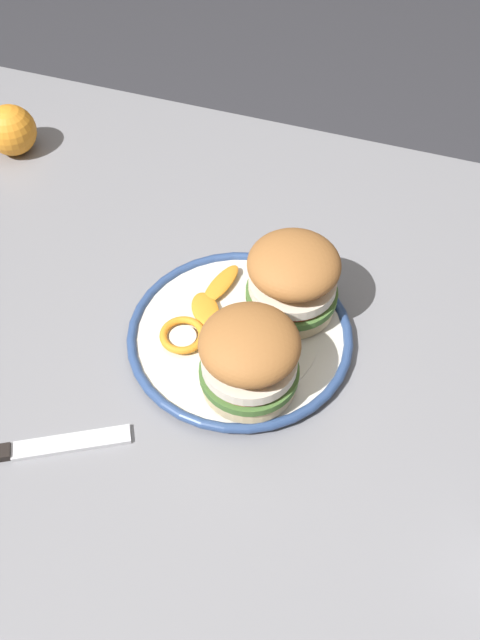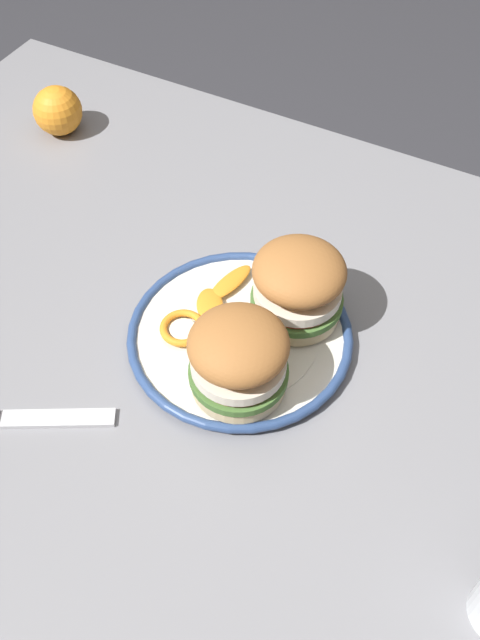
{
  "view_description": "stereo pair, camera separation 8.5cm",
  "coord_description": "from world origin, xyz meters",
  "px_view_note": "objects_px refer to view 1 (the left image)",
  "views": [
    {
      "loc": [
        0.18,
        -0.48,
        1.45
      ],
      "look_at": [
        0.01,
        0.03,
        0.78
      ],
      "focal_mm": 40.41,
      "sensor_mm": 36.0,
      "label": 1
    },
    {
      "loc": [
        0.26,
        -0.45,
        1.45
      ],
      "look_at": [
        0.01,
        0.03,
        0.78
      ],
      "focal_mm": 40.41,
      "sensor_mm": 36.0,
      "label": 2
    }
  ],
  "objects_px": {
    "whole_orange": "(11,130)",
    "table_knife": "(15,451)",
    "dining_table": "(223,400)",
    "sandwich_half_right": "(249,357)",
    "dinner_plate": "(240,336)",
    "sandwich_half_left": "(293,278)"
  },
  "relations": [
    {
      "from": "dining_table",
      "to": "table_knife",
      "type": "height_order",
      "value": "table_knife"
    },
    {
      "from": "table_knife",
      "to": "dinner_plate",
      "type": "bearing_deg",
      "value": 50.87
    },
    {
      "from": "whole_orange",
      "to": "table_knife",
      "type": "height_order",
      "value": "whole_orange"
    },
    {
      "from": "dinner_plate",
      "to": "sandwich_half_right",
      "type": "bearing_deg",
      "value": -63.57
    },
    {
      "from": "sandwich_half_left",
      "to": "table_knife",
      "type": "distance_m",
      "value": 0.37
    },
    {
      "from": "dining_table",
      "to": "sandwich_half_right",
      "type": "relative_size",
      "value": 9.64
    },
    {
      "from": "whole_orange",
      "to": "sandwich_half_left",
      "type": "bearing_deg",
      "value": -20.17
    },
    {
      "from": "dining_table",
      "to": "table_knife",
      "type": "bearing_deg",
      "value": -131.21
    },
    {
      "from": "dining_table",
      "to": "dinner_plate",
      "type": "xyz_separation_m",
      "value": [
        0.01,
        0.03,
        0.11
      ]
    },
    {
      "from": "whole_orange",
      "to": "table_knife",
      "type": "distance_m",
      "value": 0.54
    },
    {
      "from": "dining_table",
      "to": "dinner_plate",
      "type": "distance_m",
      "value": 0.11
    },
    {
      "from": "sandwich_half_left",
      "to": "dining_table",
      "type": "bearing_deg",
      "value": -123.31
    },
    {
      "from": "dining_table",
      "to": "dinner_plate",
      "type": "bearing_deg",
      "value": 67.38
    },
    {
      "from": "sandwich_half_right",
      "to": "dining_table",
      "type": "bearing_deg",
      "value": 141.31
    },
    {
      "from": "dining_table",
      "to": "sandwich_half_left",
      "type": "xyz_separation_m",
      "value": [
        0.06,
        0.09,
        0.16
      ]
    },
    {
      "from": "sandwich_half_right",
      "to": "whole_orange",
      "type": "height_order",
      "value": "sandwich_half_right"
    },
    {
      "from": "dining_table",
      "to": "dinner_plate",
      "type": "relative_size",
      "value": 4.75
    },
    {
      "from": "dining_table",
      "to": "sandwich_half_left",
      "type": "height_order",
      "value": "sandwich_half_left"
    },
    {
      "from": "dinner_plate",
      "to": "sandwich_half_right",
      "type": "height_order",
      "value": "sandwich_half_right"
    },
    {
      "from": "dinner_plate",
      "to": "sandwich_half_left",
      "type": "bearing_deg",
      "value": 52.03
    },
    {
      "from": "sandwich_half_left",
      "to": "table_knife",
      "type": "bearing_deg",
      "value": -128.89
    },
    {
      "from": "dinner_plate",
      "to": "sandwich_half_left",
      "type": "height_order",
      "value": "sandwich_half_left"
    }
  ]
}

